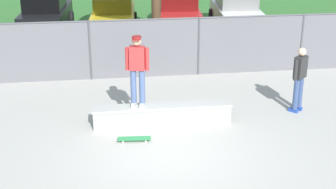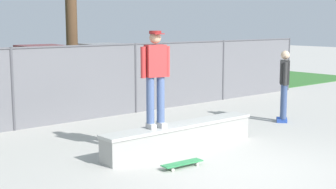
{
  "view_description": "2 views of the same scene",
  "coord_description": "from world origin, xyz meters",
  "px_view_note": "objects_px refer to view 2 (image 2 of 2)",
  "views": [
    {
      "loc": [
        -1.42,
        -10.08,
        5.41
      ],
      "look_at": [
        0.17,
        1.35,
        0.95
      ],
      "focal_mm": 53.2,
      "sensor_mm": 36.0,
      "label": 1
    },
    {
      "loc": [
        -6.2,
        -5.29,
        2.51
      ],
      "look_at": [
        -0.21,
        1.77,
        1.13
      ],
      "focal_mm": 51.56,
      "sensor_mm": 36.0,
      "label": 2
    }
  ],
  "objects_px": {
    "car_red": "(42,67)",
    "skateboard": "(182,163)",
    "concrete_ledge": "(181,136)",
    "skateboarder": "(155,74)",
    "car_white": "(104,63)",
    "bystander": "(284,83)"
  },
  "relations": [
    {
      "from": "skateboarder",
      "to": "skateboard",
      "type": "distance_m",
      "value": 1.78
    },
    {
      "from": "concrete_ledge",
      "to": "skateboard",
      "type": "distance_m",
      "value": 1.25
    },
    {
      "from": "skateboard",
      "to": "bystander",
      "type": "bearing_deg",
      "value": 15.35
    },
    {
      "from": "concrete_ledge",
      "to": "skateboarder",
      "type": "height_order",
      "value": "skateboarder"
    },
    {
      "from": "skateboard",
      "to": "bystander",
      "type": "height_order",
      "value": "bystander"
    },
    {
      "from": "car_red",
      "to": "car_white",
      "type": "distance_m",
      "value": 2.65
    },
    {
      "from": "car_white",
      "to": "skateboard",
      "type": "bearing_deg",
      "value": -116.43
    },
    {
      "from": "skateboard",
      "to": "car_red",
      "type": "relative_size",
      "value": 0.19
    },
    {
      "from": "car_red",
      "to": "bystander",
      "type": "height_order",
      "value": "bystander"
    },
    {
      "from": "car_red",
      "to": "skateboard",
      "type": "bearing_deg",
      "value": -104.17
    },
    {
      "from": "car_red",
      "to": "bystander",
      "type": "xyz_separation_m",
      "value": [
        1.76,
        -10.01,
        0.17
      ]
    },
    {
      "from": "concrete_ledge",
      "to": "skateboarder",
      "type": "xyz_separation_m",
      "value": [
        -0.62,
        0.04,
        1.29
      ]
    },
    {
      "from": "concrete_ledge",
      "to": "skateboard",
      "type": "bearing_deg",
      "value": -130.79
    },
    {
      "from": "bystander",
      "to": "concrete_ledge",
      "type": "bearing_deg",
      "value": -175.05
    },
    {
      "from": "skateboard",
      "to": "car_red",
      "type": "xyz_separation_m",
      "value": [
        2.84,
        11.27,
        0.77
      ]
    },
    {
      "from": "concrete_ledge",
      "to": "skateboarder",
      "type": "bearing_deg",
      "value": 176.75
    },
    {
      "from": "skateboarder",
      "to": "skateboard",
      "type": "bearing_deg",
      "value": -100.74
    },
    {
      "from": "skateboarder",
      "to": "car_white",
      "type": "xyz_separation_m",
      "value": [
        5.3,
        10.05,
        -0.72
      ]
    },
    {
      "from": "car_red",
      "to": "car_white",
      "type": "bearing_deg",
      "value": -5.31
    },
    {
      "from": "skateboard",
      "to": "car_white",
      "type": "distance_m",
      "value": 12.33
    },
    {
      "from": "car_red",
      "to": "car_white",
      "type": "relative_size",
      "value": 1.0
    },
    {
      "from": "car_white",
      "to": "bystander",
      "type": "distance_m",
      "value": 9.8
    }
  ]
}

